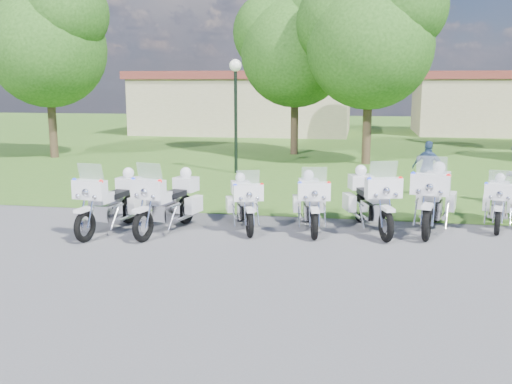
% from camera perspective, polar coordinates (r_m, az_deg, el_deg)
% --- Properties ---
extents(ground, '(100.00, 100.00, 0.00)m').
position_cam_1_polar(ground, '(11.37, 0.74, -5.87)').
color(ground, '#545459').
rests_on(ground, ground).
extents(grass_lawn, '(100.00, 48.00, 0.01)m').
position_cam_1_polar(grass_lawn, '(37.93, 7.63, 5.67)').
color(grass_lawn, '#3D6B21').
rests_on(grass_lawn, ground).
extents(motorcycle_0, '(1.02, 2.42, 1.63)m').
position_cam_1_polar(motorcycle_0, '(13.16, -14.26, -0.87)').
color(motorcycle_0, black).
rests_on(motorcycle_0, ground).
extents(motorcycle_1, '(1.15, 2.40, 1.64)m').
position_cam_1_polar(motorcycle_1, '(12.89, -8.71, -0.88)').
color(motorcycle_1, black).
rests_on(motorcycle_1, ground).
extents(motorcycle_2, '(1.14, 2.06, 1.44)m').
position_cam_1_polar(motorcycle_2, '(13.05, -1.20, -0.99)').
color(motorcycle_2, black).
rests_on(motorcycle_2, ground).
extents(motorcycle_3, '(0.99, 2.26, 1.53)m').
position_cam_1_polar(motorcycle_3, '(12.99, 5.50, -0.93)').
color(motorcycle_3, black).
rests_on(motorcycle_3, ground).
extents(motorcycle_4, '(1.29, 2.42, 1.68)m').
position_cam_1_polar(motorcycle_4, '(13.09, 11.39, -0.72)').
color(motorcycle_4, black).
rests_on(motorcycle_4, ground).
extents(motorcycle_5, '(1.23, 2.60, 1.77)m').
position_cam_1_polar(motorcycle_5, '(13.48, 17.35, -0.50)').
color(motorcycle_5, black).
rests_on(motorcycle_5, ground).
extents(motorcycle_6, '(0.98, 2.07, 1.41)m').
position_cam_1_polar(motorcycle_6, '(14.31, 23.10, -0.87)').
color(motorcycle_6, black).
rests_on(motorcycle_6, ground).
extents(lamp_post, '(0.44, 0.44, 4.15)m').
position_cam_1_polar(lamp_post, '(21.04, -2.06, 10.37)').
color(lamp_post, black).
rests_on(lamp_post, ground).
extents(tree_0, '(6.00, 5.12, 8.00)m').
position_cam_1_polar(tree_0, '(27.38, -20.23, 14.32)').
color(tree_0, '#38281C').
rests_on(tree_0, ground).
extents(tree_1, '(5.87, 5.01, 7.83)m').
position_cam_1_polar(tree_1, '(27.08, 3.88, 14.74)').
color(tree_1, '#38281C').
rests_on(tree_1, ground).
extents(tree_2, '(5.98, 5.11, 7.98)m').
position_cam_1_polar(tree_2, '(24.12, 11.24, 15.31)').
color(tree_2, '#38281C').
rests_on(tree_2, ground).
extents(building_west, '(14.56, 8.32, 4.10)m').
position_cam_1_polar(building_west, '(39.55, -1.04, 8.95)').
color(building_west, tan).
rests_on(building_west, ground).
extents(building_east, '(11.44, 7.28, 4.10)m').
position_cam_1_polar(building_east, '(41.79, 23.32, 8.19)').
color(building_east, tan).
rests_on(building_east, ground).
extents(bystander_c, '(1.03, 0.75, 1.62)m').
position_cam_1_polar(bystander_c, '(17.58, 16.82, 2.26)').
color(bystander_c, navy).
rests_on(bystander_c, ground).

